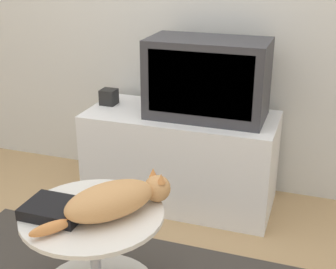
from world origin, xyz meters
TOP-DOWN VIEW (x-y plane):
  - tv_stand at (0.03, 1.04)m, footprint 1.13×0.50m
  - tv at (0.18, 1.05)m, footprint 0.67×0.36m
  - speaker at (-0.45, 1.07)m, footprint 0.09×0.09m
  - coffee_table at (-0.00, -0.03)m, footprint 0.57×0.57m
  - dvd_box at (-0.13, -0.09)m, footprint 0.24×0.18m
  - cat at (0.09, -0.01)m, footprint 0.40×0.49m

SIDE VIEW (x-z plane):
  - tv_stand at x=0.03m, z-range 0.00..0.57m
  - coffee_table at x=0.00m, z-range 0.07..0.57m
  - dvd_box at x=-0.13m, z-range 0.51..0.56m
  - cat at x=0.09m, z-range 0.51..0.65m
  - speaker at x=-0.45m, z-range 0.57..0.67m
  - tv at x=0.18m, z-range 0.57..1.02m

